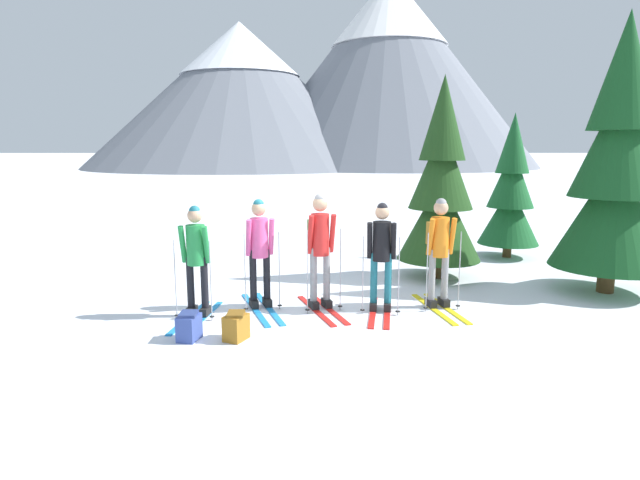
# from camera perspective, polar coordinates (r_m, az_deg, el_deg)

# --- Properties ---
(ground_plane) EXTENTS (400.00, 400.00, 0.00)m
(ground_plane) POSITION_cam_1_polar(r_m,az_deg,el_deg) (8.44, -1.46, -7.50)
(ground_plane) COLOR white
(skier_in_green) EXTENTS (0.60, 1.63, 1.69)m
(skier_in_green) POSITION_cam_1_polar(r_m,az_deg,el_deg) (8.11, -13.17, -1.78)
(skier_in_green) COLOR #1E84D1
(skier_in_green) RESTS_ON ground
(skier_in_pink) EXTENTS (0.85, 1.80, 1.74)m
(skier_in_pink) POSITION_cam_1_polar(r_m,az_deg,el_deg) (8.37, -6.51, -0.99)
(skier_in_pink) COLOR #1E84D1
(skier_in_pink) RESTS_ON ground
(skier_in_red) EXTENTS (0.81, 1.65, 1.83)m
(skier_in_red) POSITION_cam_1_polar(r_m,az_deg,el_deg) (8.27, -0.01, -0.40)
(skier_in_red) COLOR red
(skier_in_red) RESTS_ON ground
(skier_in_black) EXTENTS (0.60, 1.59, 1.70)m
(skier_in_black) POSITION_cam_1_polar(r_m,az_deg,el_deg) (8.21, 6.62, -1.15)
(skier_in_black) COLOR red
(skier_in_black) RESTS_ON ground
(skier_in_orange) EXTENTS (0.62, 1.67, 1.75)m
(skier_in_orange) POSITION_cam_1_polar(r_m,az_deg,el_deg) (8.56, 12.68, -0.66)
(skier_in_orange) COLOR yellow
(skier_in_orange) RESTS_ON ground
(pine_tree_near) EXTENTS (1.36, 1.36, 3.29)m
(pine_tree_near) POSITION_cam_1_polar(r_m,az_deg,el_deg) (12.90, 19.80, 4.82)
(pine_tree_near) COLOR #51381E
(pine_tree_near) RESTS_ON ground
(pine_tree_mid) EXTENTS (1.97, 1.97, 4.75)m
(pine_tree_mid) POSITION_cam_1_polar(r_m,az_deg,el_deg) (10.40, 29.25, 6.72)
(pine_tree_mid) COLOR #51381E
(pine_tree_mid) RESTS_ON ground
(pine_tree_far) EXTENTS (1.60, 1.60, 3.86)m
(pine_tree_far) POSITION_cam_1_polar(r_m,az_deg,el_deg) (10.42, 12.86, 5.51)
(pine_tree_far) COLOR #51381E
(pine_tree_far) RESTS_ON ground
(backpack_on_snow_front) EXTENTS (0.31, 0.37, 0.38)m
(backpack_on_snow_front) POSITION_cam_1_polar(r_m,az_deg,el_deg) (7.34, -13.89, -9.00)
(backpack_on_snow_front) COLOR #384C99
(backpack_on_snow_front) RESTS_ON ground
(backpack_on_snow_beside) EXTENTS (0.35, 0.39, 0.38)m
(backpack_on_snow_beside) POSITION_cam_1_polar(r_m,az_deg,el_deg) (7.22, -9.01, -9.14)
(backpack_on_snow_beside) COLOR #99661E
(backpack_on_snow_beside) RESTS_ON ground
(mountain_ridge_distant) EXTENTS (55.45, 39.19, 23.39)m
(mountain_ridge_distant) POSITION_cam_1_polar(r_m,az_deg,el_deg) (68.45, 0.62, 16.88)
(mountain_ridge_distant) COLOR slate
(mountain_ridge_distant) RESTS_ON ground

